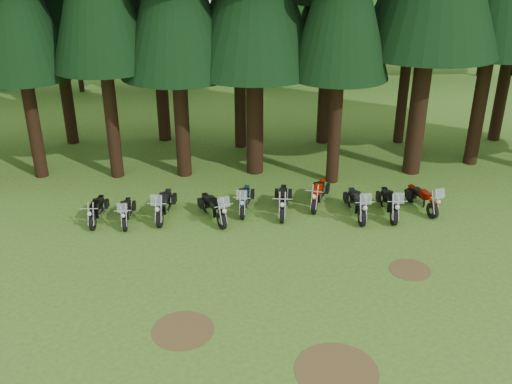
# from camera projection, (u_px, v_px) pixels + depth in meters

# --- Properties ---
(ground) EXTENTS (120.00, 120.00, 0.00)m
(ground) POSITION_uv_depth(u_px,v_px,m) (279.00, 285.00, 18.27)
(ground) COLOR #39641F
(ground) RESTS_ON ground
(decid_2) EXTENTS (6.72, 6.53, 8.40)m
(decid_2) POSITION_uv_depth(u_px,v_px,m) (77.00, 19.00, 37.72)
(decid_2) COLOR black
(decid_2) RESTS_ON ground
(decid_3) EXTENTS (6.12, 5.95, 7.65)m
(decid_3) POSITION_uv_depth(u_px,v_px,m) (164.00, 24.00, 38.70)
(decid_3) COLOR black
(decid_3) RESTS_ON ground
(decid_4) EXTENTS (5.93, 5.76, 7.41)m
(decid_4) POSITION_uv_depth(u_px,v_px,m) (255.00, 22.00, 40.35)
(decid_4) COLOR black
(decid_4) RESTS_ON ground
(decid_6) EXTENTS (7.06, 6.86, 8.82)m
(decid_6) POSITION_uv_depth(u_px,v_px,m) (435.00, 6.00, 41.70)
(decid_6) COLOR black
(decid_6) RESTS_ON ground
(dirt_patch_0) EXTENTS (1.80, 1.80, 0.01)m
(dirt_patch_0) POSITION_uv_depth(u_px,v_px,m) (183.00, 330.00, 16.21)
(dirt_patch_0) COLOR #4C3D1E
(dirt_patch_0) RESTS_ON ground
(dirt_patch_1) EXTENTS (1.40, 1.40, 0.01)m
(dirt_patch_1) POSITION_uv_depth(u_px,v_px,m) (410.00, 270.00, 19.08)
(dirt_patch_1) COLOR #4C3D1E
(dirt_patch_1) RESTS_ON ground
(dirt_patch_2) EXTENTS (2.20, 2.20, 0.01)m
(dirt_patch_2) POSITION_uv_depth(u_px,v_px,m) (336.00, 370.00, 14.73)
(dirt_patch_2) COLOR #4C3D1E
(dirt_patch_2) RESTS_ON ground
(motorcycle_0) EXTENTS (0.36, 2.07, 0.84)m
(motorcycle_0) POSITION_uv_depth(u_px,v_px,m) (97.00, 211.00, 22.13)
(motorcycle_0) COLOR black
(motorcycle_0) RESTS_ON ground
(motorcycle_1) EXTENTS (0.38, 2.01, 1.27)m
(motorcycle_1) POSITION_uv_depth(u_px,v_px,m) (127.00, 212.00, 22.00)
(motorcycle_1) COLOR black
(motorcycle_1) RESTS_ON ground
(motorcycle_2) EXTENTS (0.66, 2.37, 1.49)m
(motorcycle_2) POSITION_uv_depth(u_px,v_px,m) (164.00, 206.00, 22.36)
(motorcycle_2) COLOR black
(motorcycle_2) RESTS_ON ground
(motorcycle_3) EXTENTS (1.12, 2.24, 1.45)m
(motorcycle_3) POSITION_uv_depth(u_px,v_px,m) (213.00, 209.00, 22.14)
(motorcycle_3) COLOR black
(motorcycle_3) RESTS_ON ground
(motorcycle_4) EXTENTS (0.66, 2.17, 1.37)m
(motorcycle_4) POSITION_uv_depth(u_px,v_px,m) (245.00, 200.00, 22.92)
(motorcycle_4) COLOR black
(motorcycle_4) RESTS_ON ground
(motorcycle_5) EXTENTS (0.52, 2.33, 0.95)m
(motorcycle_5) POSITION_uv_depth(u_px,v_px,m) (283.00, 202.00, 22.73)
(motorcycle_5) COLOR black
(motorcycle_5) RESTS_ON ground
(motorcycle_6) EXTENTS (0.96, 2.17, 0.93)m
(motorcycle_6) POSITION_uv_depth(u_px,v_px,m) (318.00, 195.00, 23.37)
(motorcycle_6) COLOR black
(motorcycle_6) RESTS_ON ground
(motorcycle_7) EXTENTS (0.45, 2.38, 1.50)m
(motorcycle_7) POSITION_uv_depth(u_px,v_px,m) (357.00, 205.00, 22.44)
(motorcycle_7) COLOR black
(motorcycle_7) RESTS_ON ground
(motorcycle_8) EXTENTS (0.47, 2.36, 1.48)m
(motorcycle_8) POSITION_uv_depth(u_px,v_px,m) (389.00, 204.00, 22.53)
(motorcycle_8) COLOR black
(motorcycle_8) RESTS_ON ground
(motorcycle_9) EXTENTS (0.79, 2.20, 1.39)m
(motorcycle_9) POSITION_uv_depth(u_px,v_px,m) (422.00, 200.00, 22.95)
(motorcycle_9) COLOR black
(motorcycle_9) RESTS_ON ground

